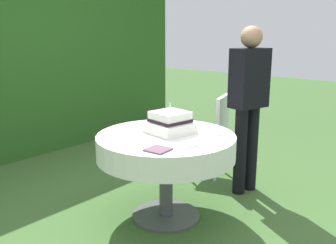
# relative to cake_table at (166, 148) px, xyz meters

# --- Properties ---
(ground_plane) EXTENTS (20.00, 20.00, 0.00)m
(ground_plane) POSITION_rel_cake_table_xyz_m (0.00, 0.00, -0.62)
(ground_plane) COLOR #3D602D
(foliage_hedge) EXTENTS (5.30, 0.68, 2.37)m
(foliage_hedge) POSITION_rel_cake_table_xyz_m (0.00, 2.64, 0.56)
(foliage_hedge) COLOR #28561E
(foliage_hedge) RESTS_ON ground_plane
(cake_table) EXTENTS (1.14, 1.14, 0.73)m
(cake_table) POSITION_rel_cake_table_xyz_m (0.00, 0.00, 0.00)
(cake_table) COLOR #4C4C51
(cake_table) RESTS_ON ground_plane
(wedding_cake) EXTENTS (0.38, 0.38, 0.26)m
(wedding_cake) POSITION_rel_cake_table_xyz_m (0.08, 0.02, 0.19)
(wedding_cake) COLOR white
(wedding_cake) RESTS_ON cake_table
(serving_plate_near) EXTENTS (0.11, 0.11, 0.01)m
(serving_plate_near) POSITION_rel_cake_table_xyz_m (0.28, -0.30, 0.11)
(serving_plate_near) COLOR white
(serving_plate_near) RESTS_ON cake_table
(serving_plate_far) EXTENTS (0.13, 0.13, 0.01)m
(serving_plate_far) POSITION_rel_cake_table_xyz_m (-0.11, -0.31, 0.11)
(serving_plate_far) COLOR white
(serving_plate_far) RESTS_ON cake_table
(serving_plate_left) EXTENTS (0.14, 0.14, 0.01)m
(serving_plate_left) POSITION_rel_cake_table_xyz_m (-0.17, 0.35, 0.11)
(serving_plate_left) COLOR white
(serving_plate_left) RESTS_ON cake_table
(napkin_stack) EXTENTS (0.17, 0.17, 0.01)m
(napkin_stack) POSITION_rel_cake_table_xyz_m (-0.35, -0.23, 0.11)
(napkin_stack) COLOR #6B4C60
(napkin_stack) RESTS_ON cake_table
(garden_chair) EXTENTS (0.50, 0.50, 0.89)m
(garden_chair) POSITION_rel_cake_table_xyz_m (1.05, 0.24, -0.08)
(garden_chair) COLOR white
(garden_chair) RESTS_ON ground_plane
(standing_person) EXTENTS (0.40, 0.28, 1.60)m
(standing_person) POSITION_rel_cake_table_xyz_m (0.91, -0.24, 0.31)
(standing_person) COLOR black
(standing_person) RESTS_ON ground_plane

